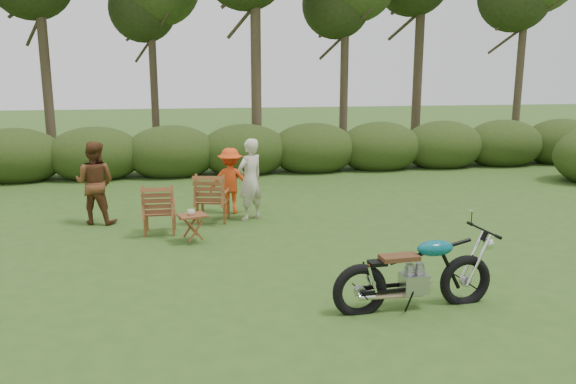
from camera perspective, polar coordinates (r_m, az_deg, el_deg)
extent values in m
plane|color=#2F4D19|center=(7.34, 3.94, -10.12)|extent=(80.00, 80.00, 0.00)
cylinder|color=#3C3020|center=(18.07, -23.60, 13.65)|extent=(0.28, 0.28, 7.20)
cylinder|color=#3C3020|center=(18.79, -13.57, 12.82)|extent=(0.24, 0.24, 6.30)
cylinder|color=#3C3020|center=(16.76, -3.30, 15.58)|extent=(0.30, 0.30, 7.65)
cylinder|color=#3C3020|center=(18.45, 5.76, 13.38)|extent=(0.26, 0.26, 6.48)
cylinder|color=#3C3020|center=(20.55, 13.21, 14.99)|extent=(0.32, 0.32, 7.92)
cylinder|color=#3C3020|center=(19.78, 22.61, 12.97)|extent=(0.24, 0.24, 6.84)
ellipsoid|color=#223814|center=(16.27, -25.99, 3.22)|extent=(2.52, 1.68, 1.51)
ellipsoid|color=#223814|center=(15.87, -19.00, 3.59)|extent=(2.52, 1.68, 1.51)
ellipsoid|color=#223814|center=(15.71, -11.75, 3.92)|extent=(2.52, 1.68, 1.51)
ellipsoid|color=#223814|center=(15.81, -4.47, 4.18)|extent=(2.52, 1.68, 1.51)
ellipsoid|color=#223814|center=(16.16, 2.61, 4.37)|extent=(2.52, 1.68, 1.51)
ellipsoid|color=#223814|center=(16.75, 9.29, 4.49)|extent=(2.52, 1.68, 1.51)
ellipsoid|color=#223814|center=(17.54, 15.46, 4.55)|extent=(2.52, 1.68, 1.51)
ellipsoid|color=#223814|center=(18.51, 21.03, 4.55)|extent=(2.52, 1.68, 1.51)
ellipsoid|color=#223814|center=(19.64, 26.00, 4.52)|extent=(2.52, 1.68, 1.51)
imported|color=beige|center=(9.36, -9.82, -2.04)|extent=(0.13, 0.13, 0.09)
imported|color=beige|center=(10.85, -3.81, -2.79)|extent=(0.68, 0.63, 1.57)
imported|color=#5A3119|center=(11.16, -18.76, -3.00)|extent=(0.88, 0.77, 1.54)
imported|color=#E44415|center=(11.38, -5.78, -2.13)|extent=(0.92, 0.63, 1.32)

